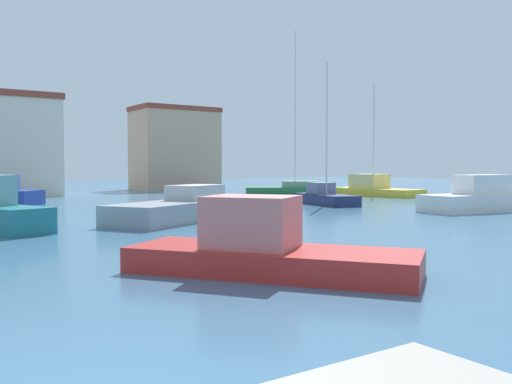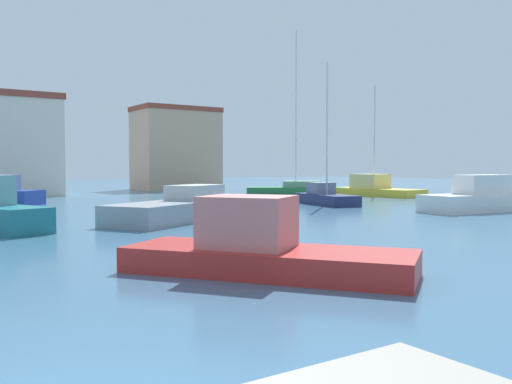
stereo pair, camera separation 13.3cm
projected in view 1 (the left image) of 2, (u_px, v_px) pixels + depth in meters
The scene contains 8 objects.
water at pixel (244, 211), 29.14m from camera, with size 160.00×160.00×0.00m, color #38607F.
motorboat_red_distant_north at pixel (266, 249), 11.97m from camera, with size 5.39×6.37×1.69m.
motorboat_white_outer_mooring at pixel (486, 198), 29.17m from camera, with size 8.12×3.14×1.92m.
motorboat_grey_mid_harbor at pixel (187, 208), 24.22m from camera, with size 8.64×6.39×1.52m.
sailboat_yellow_distant_east at pixel (372, 188), 44.86m from camera, with size 3.36×8.49×9.01m.
sailboat_green_far_left at pixel (296, 189), 47.71m from camera, with size 8.68×7.25×14.05m.
sailboat_navy_near_pier at pixel (325, 196), 34.23m from camera, with size 2.98×5.54×8.79m.
waterfront_apartments at pixel (175, 148), 58.00m from camera, with size 8.53×5.39×8.62m.
Camera 1 is at (-0.87, -4.36, 2.31)m, focal length 38.55 mm.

